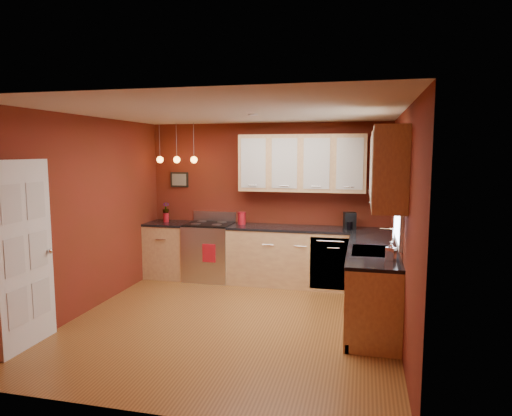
% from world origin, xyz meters
% --- Properties ---
extents(floor, '(4.20, 4.20, 0.00)m').
position_xyz_m(floor, '(0.00, 0.00, 0.00)').
color(floor, '#9A612C').
rests_on(floor, ground).
extents(ceiling, '(4.00, 4.20, 0.02)m').
position_xyz_m(ceiling, '(0.00, 0.00, 2.60)').
color(ceiling, beige).
rests_on(ceiling, wall_back).
extents(wall_back, '(4.00, 0.02, 2.60)m').
position_xyz_m(wall_back, '(0.00, 2.10, 1.30)').
color(wall_back, maroon).
rests_on(wall_back, floor).
extents(wall_front, '(4.00, 0.02, 2.60)m').
position_xyz_m(wall_front, '(0.00, -2.10, 1.30)').
color(wall_front, maroon).
rests_on(wall_front, floor).
extents(wall_left, '(0.02, 4.20, 2.60)m').
position_xyz_m(wall_left, '(-2.00, 0.00, 1.30)').
color(wall_left, maroon).
rests_on(wall_left, floor).
extents(wall_right, '(0.02, 4.20, 2.60)m').
position_xyz_m(wall_right, '(2.00, 0.00, 1.30)').
color(wall_right, maroon).
rests_on(wall_right, floor).
extents(base_cabinets_back_left, '(0.70, 0.60, 0.90)m').
position_xyz_m(base_cabinets_back_left, '(-1.65, 1.80, 0.45)').
color(base_cabinets_back_left, '#E3BC7A').
rests_on(base_cabinets_back_left, floor).
extents(base_cabinets_back_right, '(2.54, 0.60, 0.90)m').
position_xyz_m(base_cabinets_back_right, '(0.73, 1.80, 0.45)').
color(base_cabinets_back_right, '#E3BC7A').
rests_on(base_cabinets_back_right, floor).
extents(base_cabinets_right, '(0.60, 2.10, 0.90)m').
position_xyz_m(base_cabinets_right, '(1.70, 0.45, 0.45)').
color(base_cabinets_right, '#E3BC7A').
rests_on(base_cabinets_right, floor).
extents(counter_back_left, '(0.70, 0.62, 0.04)m').
position_xyz_m(counter_back_left, '(-1.65, 1.80, 0.92)').
color(counter_back_left, black).
rests_on(counter_back_left, base_cabinets_back_left).
extents(counter_back_right, '(2.54, 0.62, 0.04)m').
position_xyz_m(counter_back_right, '(0.73, 1.80, 0.92)').
color(counter_back_right, black).
rests_on(counter_back_right, base_cabinets_back_right).
extents(counter_right, '(0.62, 2.10, 0.04)m').
position_xyz_m(counter_right, '(1.70, 0.45, 0.92)').
color(counter_right, black).
rests_on(counter_right, base_cabinets_right).
extents(gas_range, '(0.76, 0.64, 1.11)m').
position_xyz_m(gas_range, '(-0.92, 1.80, 0.48)').
color(gas_range, '#B9B9BE').
rests_on(gas_range, floor).
extents(dishwasher_front, '(0.60, 0.02, 0.80)m').
position_xyz_m(dishwasher_front, '(1.10, 1.51, 0.45)').
color(dishwasher_front, '#B9B9BE').
rests_on(dishwasher_front, base_cabinets_back_right).
extents(sink, '(0.50, 0.70, 0.33)m').
position_xyz_m(sink, '(1.70, 0.30, 0.92)').
color(sink, gray).
rests_on(sink, counter_right).
extents(window, '(0.06, 1.02, 1.22)m').
position_xyz_m(window, '(1.97, 0.30, 1.69)').
color(window, white).
rests_on(window, wall_right).
extents(door_left_wall, '(0.12, 0.82, 2.05)m').
position_xyz_m(door_left_wall, '(-1.97, -1.20, 1.03)').
color(door_left_wall, white).
rests_on(door_left_wall, floor).
extents(upper_cabinets_back, '(2.00, 0.35, 0.90)m').
position_xyz_m(upper_cabinets_back, '(0.60, 1.93, 1.95)').
color(upper_cabinets_back, '#E3BC7A').
rests_on(upper_cabinets_back, wall_back).
extents(upper_cabinets_right, '(0.35, 1.95, 0.90)m').
position_xyz_m(upper_cabinets_right, '(1.82, 0.32, 1.95)').
color(upper_cabinets_right, '#E3BC7A').
rests_on(upper_cabinets_right, wall_right).
extents(wall_picture, '(0.32, 0.03, 0.26)m').
position_xyz_m(wall_picture, '(-1.55, 2.08, 1.65)').
color(wall_picture, black).
rests_on(wall_picture, wall_back).
extents(pendant_lights, '(0.71, 0.11, 0.66)m').
position_xyz_m(pendant_lights, '(-1.45, 1.75, 2.01)').
color(pendant_lights, gray).
rests_on(pendant_lights, ceiling).
extents(red_canister, '(0.14, 0.14, 0.20)m').
position_xyz_m(red_canister, '(-0.38, 1.88, 1.04)').
color(red_canister, '#B0131D').
rests_on(red_canister, counter_back_right).
extents(red_vase, '(0.10, 0.10, 0.16)m').
position_xyz_m(red_vase, '(-1.70, 1.83, 1.02)').
color(red_vase, '#B0131D').
rests_on(red_vase, counter_back_left).
extents(flowers, '(0.14, 0.14, 0.20)m').
position_xyz_m(flowers, '(-1.70, 1.83, 1.17)').
color(flowers, '#B0131D').
rests_on(flowers, red_vase).
extents(coffee_maker, '(0.21, 0.21, 0.26)m').
position_xyz_m(coffee_maker, '(1.37, 1.83, 1.06)').
color(coffee_maker, black).
rests_on(coffee_maker, counter_back_right).
extents(soap_pump, '(0.13, 0.13, 0.22)m').
position_xyz_m(soap_pump, '(1.88, -0.16, 1.05)').
color(soap_pump, silver).
rests_on(soap_pump, counter_right).
extents(dish_towel, '(0.22, 0.01, 0.29)m').
position_xyz_m(dish_towel, '(-0.81, 1.47, 0.52)').
color(dish_towel, '#B0131D').
rests_on(dish_towel, gas_range).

